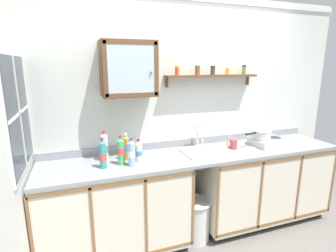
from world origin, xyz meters
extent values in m
cube|color=silver|center=(0.00, 0.74, 1.26)|extent=(3.79, 0.05, 2.52)
cube|color=black|center=(-0.89, 0.45, 0.04)|extent=(1.34, 0.54, 0.08)
cube|color=beige|center=(-0.89, 0.42, 0.49)|extent=(1.37, 0.60, 0.82)
cube|color=brown|center=(-0.89, 0.12, 0.86)|extent=(1.37, 0.01, 0.03)
cube|color=brown|center=(-1.58, 0.12, 0.49)|extent=(0.02, 0.01, 0.75)
cube|color=brown|center=(-1.12, 0.12, 0.49)|extent=(0.02, 0.01, 0.75)
cube|color=brown|center=(-0.66, 0.12, 0.49)|extent=(0.02, 0.01, 0.75)
cube|color=brown|center=(-0.21, 0.12, 0.49)|extent=(0.02, 0.01, 0.75)
cube|color=black|center=(0.82, 0.45, 0.04)|extent=(1.49, 0.54, 0.08)
cube|color=beige|center=(0.82, 0.42, 0.49)|extent=(1.52, 0.60, 0.82)
cube|color=brown|center=(0.82, 0.12, 0.86)|extent=(1.52, 0.01, 0.03)
cube|color=brown|center=(0.82, 0.12, 0.13)|extent=(1.52, 0.01, 0.03)
cube|color=brown|center=(0.06, 0.12, 0.49)|extent=(0.02, 0.01, 0.75)
cube|color=brown|center=(0.56, 0.12, 0.49)|extent=(0.02, 0.01, 0.75)
cube|color=brown|center=(1.07, 0.12, 0.49)|extent=(0.02, 0.01, 0.75)
cube|color=brown|center=(1.58, 0.12, 0.49)|extent=(0.02, 0.01, 0.75)
cube|color=gray|center=(0.00, 0.42, 0.91)|extent=(3.15, 0.63, 0.03)
cube|color=gray|center=(0.00, 0.71, 0.97)|extent=(3.15, 0.02, 0.08)
cube|color=silver|center=(0.08, 0.44, 0.93)|extent=(0.51, 0.38, 0.01)
cube|color=slate|center=(0.08, 0.44, 0.81)|extent=(0.43, 0.30, 0.01)
cube|color=slate|center=(0.08, 0.59, 0.86)|extent=(0.43, 0.01, 0.13)
cube|color=slate|center=(0.08, 0.28, 0.86)|extent=(0.43, 0.01, 0.13)
cylinder|color=#4C4C51|center=(0.08, 0.44, 0.80)|extent=(0.04, 0.04, 0.01)
cylinder|color=silver|center=(0.08, 0.65, 0.94)|extent=(0.05, 0.05, 0.02)
cylinder|color=silver|center=(0.08, 0.65, 1.07)|extent=(0.02, 0.02, 0.24)
torus|color=silver|center=(0.08, 0.57, 1.19)|extent=(0.17, 0.02, 0.17)
cylinder|color=silver|center=(0.14, 0.65, 0.97)|extent=(0.02, 0.02, 0.05)
cube|color=silver|center=(0.87, 0.41, 0.96)|extent=(0.37, 0.31, 0.07)
cylinder|color=#2D2D2D|center=(0.78, 0.44, 1.00)|extent=(0.15, 0.15, 0.01)
cylinder|color=#2D2D2D|center=(0.96, 0.44, 1.00)|extent=(0.15, 0.15, 0.01)
cylinder|color=black|center=(0.78, 0.27, 0.96)|extent=(0.03, 0.02, 0.03)
cylinder|color=black|center=(0.96, 0.27, 0.96)|extent=(0.03, 0.02, 0.03)
cylinder|color=silver|center=(0.78, 0.44, 1.05)|extent=(0.20, 0.20, 0.09)
torus|color=silver|center=(0.78, 0.44, 1.10)|extent=(0.21, 0.21, 0.01)
cylinder|color=black|center=(0.61, 0.41, 1.08)|extent=(0.15, 0.05, 0.02)
cylinder|color=teal|center=(-0.98, 0.34, 1.04)|extent=(0.06, 0.06, 0.23)
cone|color=teal|center=(-0.98, 0.34, 1.17)|extent=(0.06, 0.06, 0.03)
cylinder|color=red|center=(-0.98, 0.34, 1.19)|extent=(0.03, 0.03, 0.02)
cylinder|color=#D84C3F|center=(-0.98, 0.34, 1.03)|extent=(0.06, 0.06, 0.06)
cylinder|color=#4CB266|center=(-0.82, 0.37, 1.04)|extent=(0.06, 0.06, 0.23)
cone|color=#4CB266|center=(-0.82, 0.37, 1.17)|extent=(0.06, 0.06, 0.03)
cylinder|color=red|center=(-0.82, 0.37, 1.19)|extent=(0.03, 0.03, 0.02)
cylinder|color=#D84C3F|center=(-0.82, 0.37, 1.06)|extent=(0.06, 0.06, 0.06)
cylinder|color=silver|center=(-0.95, 0.52, 1.05)|extent=(0.07, 0.07, 0.24)
cone|color=silver|center=(-0.95, 0.52, 1.18)|extent=(0.06, 0.06, 0.03)
cylinder|color=red|center=(-0.95, 0.52, 1.21)|extent=(0.03, 0.03, 0.02)
cylinder|color=#4C9959|center=(-0.95, 0.52, 1.04)|extent=(0.07, 0.07, 0.07)
cylinder|color=gold|center=(-0.75, 0.48, 1.03)|extent=(0.06, 0.06, 0.21)
cone|color=gold|center=(-0.75, 0.48, 1.15)|extent=(0.06, 0.06, 0.03)
cylinder|color=white|center=(-0.75, 0.48, 1.18)|extent=(0.03, 0.03, 0.02)
cylinder|color=#3F8CCC|center=(-0.75, 0.48, 1.05)|extent=(0.06, 0.06, 0.06)
cylinder|color=white|center=(-0.65, 0.40, 1.01)|extent=(0.06, 0.06, 0.17)
cone|color=white|center=(-0.65, 0.40, 1.11)|extent=(0.06, 0.06, 0.03)
cylinder|color=red|center=(-0.65, 0.40, 1.14)|extent=(0.03, 0.03, 0.02)
cylinder|color=#3F8CCC|center=(-0.65, 0.40, 1.01)|extent=(0.07, 0.07, 0.05)
cylinder|color=#8CB7E0|center=(-0.74, 0.31, 1.03)|extent=(0.06, 0.06, 0.21)
cone|color=#8CB7E0|center=(-0.74, 0.31, 1.15)|extent=(0.06, 0.06, 0.03)
cylinder|color=#2D59B2|center=(-0.74, 0.31, 1.18)|extent=(0.03, 0.03, 0.02)
cylinder|color=white|center=(-0.74, 0.31, 1.04)|extent=(0.06, 0.06, 0.06)
cylinder|color=#B24C47|center=(0.41, 0.43, 0.98)|extent=(0.08, 0.08, 0.11)
torus|color=#B24C47|center=(0.36, 0.43, 0.98)|extent=(0.07, 0.02, 0.07)
cube|color=brown|center=(-0.69, 0.58, 1.78)|extent=(0.51, 0.27, 0.51)
cube|color=silver|center=(-0.69, 0.44, 1.78)|extent=(0.42, 0.01, 0.42)
cube|color=brown|center=(-0.92, 0.44, 1.78)|extent=(0.04, 0.01, 0.48)
cube|color=brown|center=(-0.46, 0.44, 1.78)|extent=(0.04, 0.01, 0.48)
cube|color=brown|center=(-0.69, 0.44, 2.01)|extent=(0.48, 0.01, 0.04)
cube|color=brown|center=(-0.69, 0.44, 1.55)|extent=(0.48, 0.01, 0.04)
sphere|color=olive|center=(-0.51, 0.42, 1.75)|extent=(0.02, 0.02, 0.02)
cube|color=brown|center=(0.23, 0.65, 1.70)|extent=(1.06, 0.14, 0.02)
cube|color=brown|center=(-0.27, 0.70, 1.64)|extent=(0.02, 0.03, 0.10)
cube|color=brown|center=(0.73, 0.70, 1.64)|extent=(0.02, 0.03, 0.10)
cylinder|color=#CC4C33|center=(-0.18, 0.64, 1.75)|extent=(0.04, 0.04, 0.08)
cylinder|color=yellow|center=(-0.18, 0.64, 1.80)|extent=(0.04, 0.04, 0.02)
cylinder|color=brown|center=(0.05, 0.64, 1.75)|extent=(0.05, 0.05, 0.08)
cylinder|color=#33723F|center=(0.05, 0.64, 1.80)|extent=(0.05, 0.05, 0.02)
cylinder|color=#4C3326|center=(0.24, 0.64, 1.75)|extent=(0.05, 0.05, 0.08)
cylinder|color=black|center=(0.24, 0.64, 1.80)|extent=(0.05, 0.05, 0.02)
cylinder|color=gold|center=(0.43, 0.66, 1.74)|extent=(0.04, 0.04, 0.06)
cylinder|color=white|center=(0.43, 0.66, 1.78)|extent=(0.04, 0.04, 0.02)
cylinder|color=#598C3F|center=(0.64, 0.65, 1.75)|extent=(0.04, 0.04, 0.08)
cylinder|color=black|center=(0.64, 0.65, 1.80)|extent=(0.04, 0.04, 0.02)
cube|color=#262D38|center=(-1.59, 0.31, 1.46)|extent=(0.01, 0.75, 0.84)
cube|color=white|center=(-1.60, 0.31, 1.46)|extent=(0.02, 0.80, 0.89)
cube|color=white|center=(-1.58, 0.31, 1.46)|extent=(0.01, 0.02, 0.84)
cube|color=white|center=(-1.58, 0.31, 1.46)|extent=(0.01, 0.75, 0.02)
cylinder|color=silver|center=(-0.08, 0.32, 0.22)|extent=(0.29, 0.29, 0.43)
torus|color=white|center=(-0.08, 0.32, 0.43)|extent=(0.32, 0.32, 0.03)
camera|label=1|loc=(-1.17, -1.89, 1.81)|focal=27.91mm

